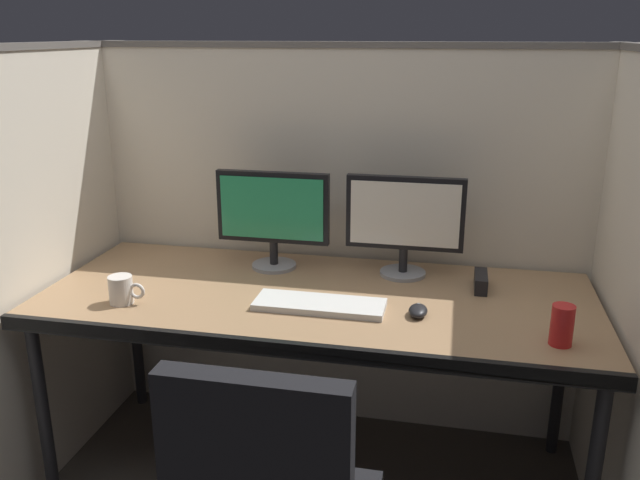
{
  "coord_description": "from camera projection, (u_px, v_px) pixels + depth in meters",
  "views": [
    {
      "loc": [
        0.45,
        -1.78,
        1.61
      ],
      "look_at": [
        0.0,
        0.35,
        0.92
      ],
      "focal_mm": 37.04,
      "sensor_mm": 36.0,
      "label": 1
    }
  ],
  "objects": [
    {
      "name": "soda_can",
      "position": [
        562.0,
        325.0,
        1.9
      ],
      "size": [
        0.07,
        0.07,
        0.12
      ],
      "primitive_type": "cylinder",
      "color": "red",
      "rests_on": "desk"
    },
    {
      "name": "keyboard_main",
      "position": [
        320.0,
        305.0,
        2.17
      ],
      "size": [
        0.43,
        0.15,
        0.02
      ],
      "primitive_type": "cube",
      "color": "silver",
      "rests_on": "desk"
    },
    {
      "name": "monitor_right",
      "position": [
        405.0,
        219.0,
        2.4
      ],
      "size": [
        0.43,
        0.17,
        0.37
      ],
      "color": "gray",
      "rests_on": "desk"
    },
    {
      "name": "red_stapler",
      "position": [
        481.0,
        281.0,
        2.32
      ],
      "size": [
        0.04,
        0.15,
        0.06
      ],
      "primitive_type": "cube",
      "color": "black",
      "rests_on": "desk"
    },
    {
      "name": "cubicle_partition_right",
      "position": [
        633.0,
        317.0,
        1.99
      ],
      "size": [
        0.06,
        1.41,
        1.57
      ],
      "color": "beige",
      "rests_on": "ground"
    },
    {
      "name": "cubicle_partition_left",
      "position": [
        42.0,
        270.0,
        2.38
      ],
      "size": [
        0.06,
        1.41,
        1.57
      ],
      "color": "beige",
      "rests_on": "ground"
    },
    {
      "name": "coffee_mug",
      "position": [
        122.0,
        290.0,
        2.2
      ],
      "size": [
        0.13,
        0.08,
        0.09
      ],
      "color": "silver",
      "rests_on": "desk"
    },
    {
      "name": "cubicle_partition_rear",
      "position": [
        340.0,
        242.0,
        2.69
      ],
      "size": [
        2.21,
        0.06,
        1.57
      ],
      "color": "beige",
      "rests_on": "ground"
    },
    {
      "name": "desk",
      "position": [
        316.0,
        308.0,
        2.29
      ],
      "size": [
        1.9,
        0.8,
        0.74
      ],
      "color": "#997551",
      "rests_on": "ground"
    },
    {
      "name": "monitor_left",
      "position": [
        273.0,
        213.0,
        2.48
      ],
      "size": [
        0.43,
        0.17,
        0.37
      ],
      "color": "gray",
      "rests_on": "desk"
    },
    {
      "name": "computer_mouse",
      "position": [
        418.0,
        311.0,
        2.11
      ],
      "size": [
        0.06,
        0.1,
        0.04
      ],
      "color": "black",
      "rests_on": "desk"
    }
  ]
}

